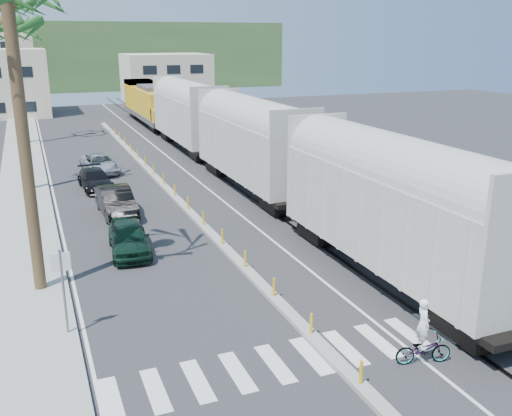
{
  "coord_description": "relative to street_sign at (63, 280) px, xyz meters",
  "views": [
    {
      "loc": [
        -7.77,
        -15.65,
        9.33
      ],
      "look_at": [
        1.3,
        7.04,
        2.0
      ],
      "focal_mm": 40.0,
      "sensor_mm": 36.0,
      "label": 1
    }
  ],
  "objects": [
    {
      "name": "car_third",
      "position": [
        3.11,
        18.91,
        -1.34
      ],
      "size": [
        2.31,
        4.57,
        1.26
      ],
      "primitive_type": "imported",
      "rotation": [
        0.0,
        0.0,
        0.06
      ],
      "color": "black",
      "rests_on": "ground"
    },
    {
      "name": "cyclist",
      "position": [
        9.68,
        -5.59,
        -1.31
      ],
      "size": [
        1.38,
        1.97,
        2.1
      ],
      "rotation": [
        0.0,
        0.0,
        1.33
      ],
      "color": "#9EA0A5",
      "rests_on": "ground"
    },
    {
      "name": "lane_markings",
      "position": [
        5.15,
        23.0,
        -1.97
      ],
      "size": [
        9.42,
        90.0,
        0.01
      ],
      "color": "silver",
      "rests_on": "ground"
    },
    {
      "name": "median",
      "position": [
        7.3,
        17.96,
        -1.88
      ],
      "size": [
        0.45,
        60.0,
        0.85
      ],
      "color": "gray",
      "rests_on": "ground"
    },
    {
      "name": "sidewalk",
      "position": [
        -1.2,
        23.0,
        -1.9
      ],
      "size": [
        3.0,
        90.0,
        0.15
      ],
      "primitive_type": "cube",
      "color": "gray",
      "rests_on": "ground"
    },
    {
      "name": "ground",
      "position": [
        7.3,
        -2.0,
        -1.97
      ],
      "size": [
        140.0,
        140.0,
        0.0
      ],
      "primitive_type": "plane",
      "color": "#28282B",
      "rests_on": "ground"
    },
    {
      "name": "car_lead",
      "position": [
        3.17,
        6.83,
        -1.25
      ],
      "size": [
        2.34,
        4.48,
        1.44
      ],
      "primitive_type": "imported",
      "rotation": [
        0.0,
        0.0,
        -0.08
      ],
      "color": "black",
      "rests_on": "ground"
    },
    {
      "name": "car_rear",
      "position": [
        3.99,
        23.68,
        -1.33
      ],
      "size": [
        3.07,
        5.07,
        1.29
      ],
      "primitive_type": "imported",
      "rotation": [
        0.0,
        0.0,
        0.1
      ],
      "color": "#B8BABD",
      "rests_on": "ground"
    },
    {
      "name": "buildings",
      "position": [
        0.89,
        69.66,
        2.39
      ],
      "size": [
        38.0,
        27.0,
        10.0
      ],
      "color": "#C5B39C",
      "rests_on": "ground"
    },
    {
      "name": "freight_train",
      "position": [
        12.3,
        20.74,
        0.93
      ],
      "size": [
        3.0,
        60.94,
        5.85
      ],
      "color": "#A3A096",
      "rests_on": "ground"
    },
    {
      "name": "street_sign",
      "position": [
        0.0,
        0.0,
        0.0
      ],
      "size": [
        0.6,
        0.08,
        3.0
      ],
      "color": "slate",
      "rests_on": "ground"
    },
    {
      "name": "rails",
      "position": [
        12.3,
        26.0,
        -1.94
      ],
      "size": [
        1.56,
        100.0,
        0.06
      ],
      "color": "black",
      "rests_on": "ground"
    },
    {
      "name": "palm_trees",
      "position": [
        -0.8,
        20.7,
        8.84
      ],
      "size": [
        3.5,
        37.2,
        13.75
      ],
      "color": "brown",
      "rests_on": "ground"
    },
    {
      "name": "hillside",
      "position": [
        7.3,
        98.0,
        4.03
      ],
      "size": [
        80.0,
        20.0,
        12.0
      ],
      "primitive_type": "cube",
      "color": "#385628",
      "rests_on": "ground"
    },
    {
      "name": "car_second",
      "position": [
        3.5,
        12.81,
        -1.2
      ],
      "size": [
        1.97,
        4.81,
        1.55
      ],
      "primitive_type": "imported",
      "rotation": [
        0.0,
        0.0,
        0.04
      ],
      "color": "black",
      "rests_on": "ground"
    },
    {
      "name": "crosswalk",
      "position": [
        7.3,
        -4.0,
        -1.97
      ],
      "size": [
        14.0,
        2.2,
        0.01
      ],
      "primitive_type": "cube",
      "color": "silver",
      "rests_on": "ground"
    }
  ]
}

